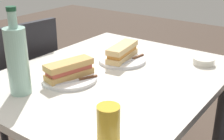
% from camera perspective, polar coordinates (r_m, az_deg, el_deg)
% --- Properties ---
extents(dining_table, '(1.05, 0.85, 0.72)m').
position_cam_1_polar(dining_table, '(1.37, 0.00, -5.13)').
color(dining_table, beige).
rests_on(dining_table, ground).
extents(chair_near, '(0.45, 0.45, 0.88)m').
position_cam_1_polar(chair_near, '(1.80, -16.71, -2.73)').
color(chair_near, black).
rests_on(chair_near, ground).
extents(plate_near, '(0.23, 0.23, 0.01)m').
position_cam_1_polar(plate_near, '(1.47, 1.90, 1.90)').
color(plate_near, white).
rests_on(plate_near, dining_table).
extents(baguette_sandwich_near, '(0.22, 0.10, 0.07)m').
position_cam_1_polar(baguette_sandwich_near, '(1.45, 1.92, 3.43)').
color(baguette_sandwich_near, '#DBB77A').
rests_on(baguette_sandwich_near, plate_near).
extents(knife_near, '(0.18, 0.03, 0.01)m').
position_cam_1_polar(knife_near, '(1.45, 4.02, 2.08)').
color(knife_near, silver).
rests_on(knife_near, plate_near).
extents(plate_far, '(0.23, 0.23, 0.01)m').
position_cam_1_polar(plate_far, '(1.27, -7.88, -1.58)').
color(plate_far, white).
rests_on(plate_far, dining_table).
extents(baguette_sandwich_far, '(0.21, 0.12, 0.07)m').
position_cam_1_polar(baguette_sandwich_far, '(1.26, -7.98, 0.14)').
color(baguette_sandwich_far, tan).
rests_on(baguette_sandwich_far, plate_far).
extents(knife_far, '(0.17, 0.09, 0.01)m').
position_cam_1_polar(knife_far, '(1.23, -6.12, -1.77)').
color(knife_far, silver).
rests_on(knife_far, plate_far).
extents(water_bottle, '(0.08, 0.08, 0.33)m').
position_cam_1_polar(water_bottle, '(1.16, -17.21, 1.85)').
color(water_bottle, '#99C6B7').
rests_on(water_bottle, dining_table).
extents(beer_glass, '(0.06, 0.06, 0.12)m').
position_cam_1_polar(beer_glass, '(0.85, -0.66, -10.45)').
color(beer_glass, gold).
rests_on(beer_glass, dining_table).
extents(olive_bowl, '(0.10, 0.10, 0.03)m').
position_cam_1_polar(olive_bowl, '(1.49, 16.71, 1.57)').
color(olive_bowl, silver).
rests_on(olive_bowl, dining_table).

